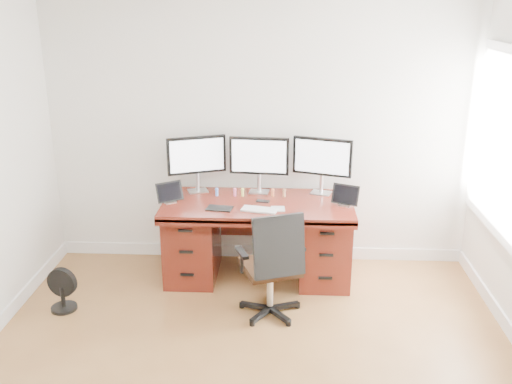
{
  "coord_description": "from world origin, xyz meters",
  "views": [
    {
      "loc": [
        0.23,
        -2.99,
        2.51
      ],
      "look_at": [
        0.0,
        1.5,
        0.95
      ],
      "focal_mm": 40.0,
      "sensor_mm": 36.0,
      "label": 1
    }
  ],
  "objects_px": {
    "monitor_center": "(259,158)",
    "keyboard": "(259,210)",
    "floor_fan": "(62,290)",
    "office_chair": "(272,282)",
    "desk": "(258,236)"
  },
  "relations": [
    {
      "from": "desk",
      "to": "floor_fan",
      "type": "distance_m",
      "value": 1.76
    },
    {
      "from": "office_chair",
      "to": "keyboard",
      "type": "xyz_separation_m",
      "value": [
        -0.12,
        0.46,
        0.45
      ]
    },
    {
      "from": "monitor_center",
      "to": "keyboard",
      "type": "bearing_deg",
      "value": -81.85
    },
    {
      "from": "floor_fan",
      "to": "monitor_center",
      "type": "xyz_separation_m",
      "value": [
        1.6,
        0.93,
        0.91
      ]
    },
    {
      "from": "monitor_center",
      "to": "keyboard",
      "type": "distance_m",
      "value": 0.58
    },
    {
      "from": "floor_fan",
      "to": "desk",
      "type": "bearing_deg",
      "value": 34.54
    },
    {
      "from": "floor_fan",
      "to": "keyboard",
      "type": "distance_m",
      "value": 1.78
    },
    {
      "from": "desk",
      "to": "office_chair",
      "type": "height_order",
      "value": "office_chair"
    },
    {
      "from": "desk",
      "to": "monitor_center",
      "type": "xyz_separation_m",
      "value": [
        -0.0,
        0.24,
        0.68
      ]
    },
    {
      "from": "office_chair",
      "to": "desk",
      "type": "bearing_deg",
      "value": 81.13
    },
    {
      "from": "desk",
      "to": "keyboard",
      "type": "height_order",
      "value": "keyboard"
    },
    {
      "from": "desk",
      "to": "monitor_center",
      "type": "distance_m",
      "value": 0.72
    },
    {
      "from": "keyboard",
      "to": "desk",
      "type": "bearing_deg",
      "value": 108.25
    },
    {
      "from": "office_chair",
      "to": "monitor_center",
      "type": "xyz_separation_m",
      "value": [
        -0.15,
        0.94,
        0.78
      ]
    },
    {
      "from": "desk",
      "to": "office_chair",
      "type": "xyz_separation_m",
      "value": [
        0.15,
        -0.7,
        -0.09
      ]
    }
  ]
}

